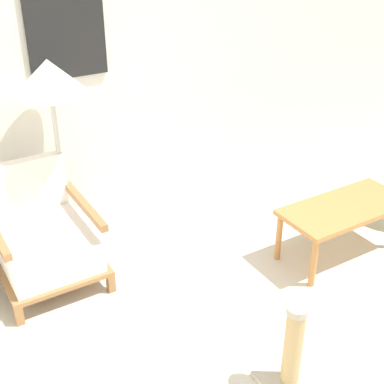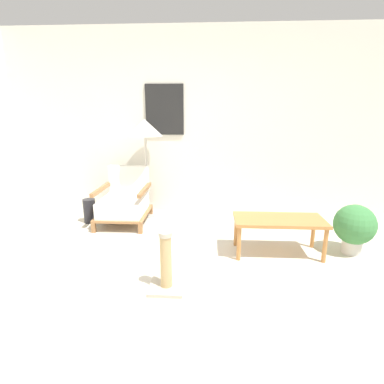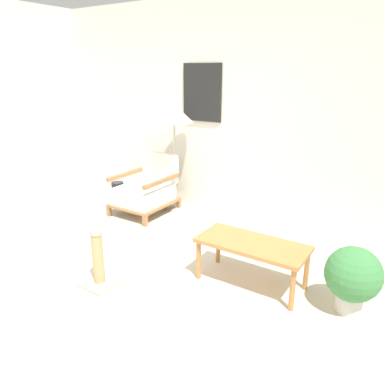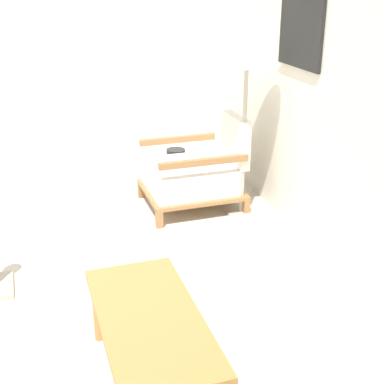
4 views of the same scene
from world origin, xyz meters
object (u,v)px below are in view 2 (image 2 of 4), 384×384
Objects in this scene: potted_plant at (354,226)px; scratching_post at (166,269)px; vase at (90,211)px; coffee_table at (279,223)px; floor_lamp at (145,131)px; armchair at (124,202)px.

potted_plant is 2.11m from scratching_post.
vase is at bearing 166.51° from potted_plant.
vase is at bearing 160.90° from coffee_table.
potted_plant reaches higher than coffee_table.
vase is 0.61× the size of potted_plant.
floor_lamp is at bearing 156.22° from potted_plant.
armchair is 1.04m from floor_lamp.
floor_lamp is 2.65× the size of scratching_post.
coffee_table is (1.67, -1.16, -0.90)m from floor_lamp.
floor_lamp reaches higher than potted_plant.
scratching_post reaches higher than vase.
vase is (-0.77, -0.32, -1.09)m from floor_lamp.
potted_plant is 1.03× the size of scratching_post.
coffee_table is 1.36m from scratching_post.
armchair is at bearing 116.69° from scratching_post.
armchair is at bearing 155.89° from coffee_table.
floor_lamp is at bearing 105.97° from scratching_post.
coffee_table is at bearing -19.10° from vase.
floor_lamp is 1.37m from vase.
floor_lamp is 1.48× the size of coffee_table.
armchair is 0.52m from vase.
floor_lamp is (0.27, 0.29, 0.96)m from armchair.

